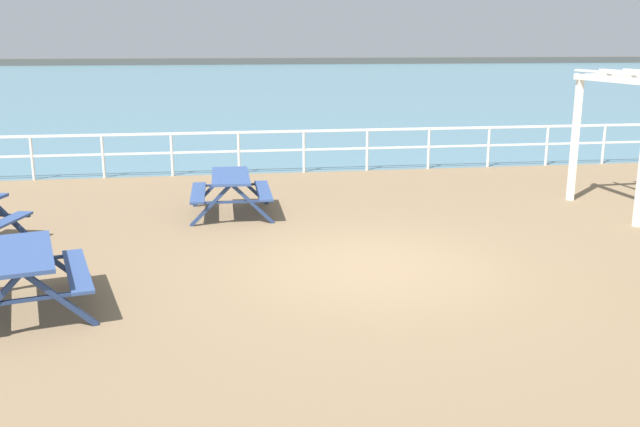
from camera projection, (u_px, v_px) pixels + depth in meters
ground_plane at (373, 272)px, 10.38m from camera, size 30.00×24.00×0.20m
sea_band at (236, 79)px, 60.94m from camera, size 142.00×90.00×0.01m
distant_shoreline at (225, 64)px, 102.18m from camera, size 142.00×6.00×1.80m
seaward_railing at (304, 143)px, 17.61m from camera, size 23.07×0.07×1.08m
picnic_table_near_left at (23, 266)px, 8.49m from camera, size 1.89×2.11×0.80m
picnic_table_mid_centre at (231, 185)px, 13.32m from camera, size 1.57×1.82×0.80m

